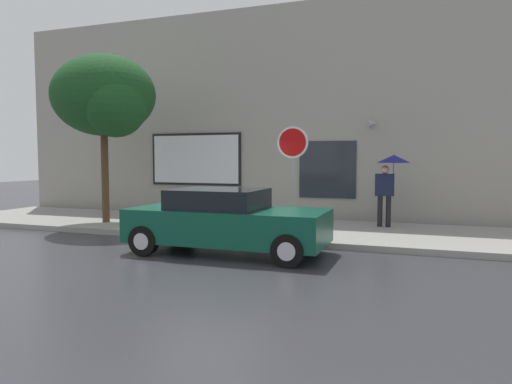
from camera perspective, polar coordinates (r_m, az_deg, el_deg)
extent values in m
plane|color=#333338|center=(10.50, -5.98, -7.15)|extent=(60.00, 60.00, 0.00)
cube|color=gray|center=(13.21, -0.34, -4.46)|extent=(20.00, 4.00, 0.15)
cube|color=#9E998E|center=(15.51, 2.85, 9.49)|extent=(20.00, 0.40, 7.00)
cube|color=black|center=(16.33, -7.44, 4.01)|extent=(3.40, 0.06, 1.81)
cube|color=silver|center=(16.31, -7.48, 4.01)|extent=(3.24, 0.03, 1.65)
cube|color=#262B33|center=(14.83, 8.75, 2.73)|extent=(1.80, 0.04, 1.80)
cone|color=#99999E|center=(14.54, 14.20, 8.15)|extent=(0.22, 0.24, 0.24)
cube|color=#0F4C38|center=(10.06, -3.48, -4.08)|extent=(4.25, 1.78, 0.71)
cube|color=black|center=(10.08, -4.61, -0.83)|extent=(1.91, 1.57, 0.42)
cylinder|color=black|center=(10.39, 6.39, -5.48)|extent=(0.64, 0.22, 0.64)
cylinder|color=silver|center=(10.39, 6.39, -5.48)|extent=(0.35, 0.24, 0.35)
cylinder|color=black|center=(8.82, 3.93, -7.18)|extent=(0.64, 0.22, 0.64)
cylinder|color=silver|center=(8.82, 3.93, -7.18)|extent=(0.35, 0.24, 0.35)
cylinder|color=black|center=(11.51, -9.12, -4.56)|extent=(0.64, 0.22, 0.64)
cylinder|color=silver|center=(11.51, -9.12, -4.56)|extent=(0.35, 0.24, 0.35)
cylinder|color=black|center=(10.13, -13.61, -5.82)|extent=(0.64, 0.22, 0.64)
cylinder|color=silver|center=(10.13, -13.61, -5.82)|extent=(0.35, 0.24, 0.35)
cylinder|color=white|center=(12.26, -2.24, -3.24)|extent=(0.22, 0.22, 0.65)
sphere|color=#BBBBB7|center=(12.23, -2.25, -1.72)|extent=(0.23, 0.23, 0.23)
cylinder|color=#BBBBB7|center=(12.11, -2.53, -3.17)|extent=(0.09, 0.12, 0.09)
cylinder|color=#BBBBB7|center=(12.41, -1.97, -3.00)|extent=(0.09, 0.12, 0.09)
cylinder|color=white|center=(12.30, -2.24, -4.61)|extent=(0.30, 0.30, 0.06)
cylinder|color=black|center=(13.40, 14.97, -2.29)|extent=(0.14, 0.14, 0.87)
cylinder|color=black|center=(13.38, 15.94, -2.32)|extent=(0.14, 0.14, 0.87)
cube|color=#191E38|center=(13.33, 15.52, 0.85)|extent=(0.50, 0.22, 0.61)
sphere|color=tan|center=(13.32, 15.55, 2.67)|extent=(0.23, 0.23, 0.23)
cylinder|color=#4C4C51|center=(13.31, 16.51, 1.90)|extent=(0.02, 0.02, 0.90)
cone|color=navy|center=(13.30, 16.56, 3.93)|extent=(0.91, 0.91, 0.22)
cylinder|color=#4C3823|center=(14.57, -18.05, 2.14)|extent=(0.21, 0.21, 2.89)
ellipsoid|color=#19471E|center=(14.68, -18.25, 11.22)|extent=(3.17, 2.70, 2.38)
sphere|color=#19471E|center=(13.90, -16.87, 10.02)|extent=(1.75, 1.75, 1.75)
cylinder|color=gray|center=(11.20, 4.54, 1.14)|extent=(0.07, 0.07, 2.64)
cylinder|color=white|center=(11.16, 4.52, 6.10)|extent=(0.76, 0.02, 0.76)
cylinder|color=red|center=(11.14, 4.50, 6.11)|extent=(0.66, 0.02, 0.66)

